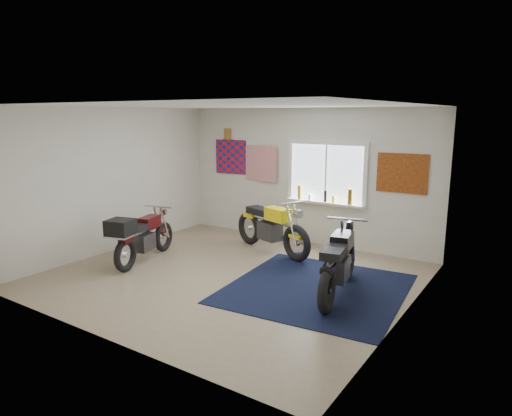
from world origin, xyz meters
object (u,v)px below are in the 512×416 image
Objects in this scene: yellow_triumph at (271,228)px; maroon_tourer at (140,237)px; navy_rug at (316,288)px; black_chrome_bike at (338,264)px.

yellow_triumph reaches higher than maroon_tourer.
navy_rug is 1.45× the size of maroon_tourer.
black_chrome_bike is (0.35, -0.02, 0.45)m from navy_rug.
navy_rug is 0.57m from black_chrome_bike.
yellow_triumph is 2.28m from black_chrome_bike.
maroon_tourer is (-1.56, -1.83, 0.02)m from yellow_triumph.
yellow_triumph reaches higher than navy_rug.
maroon_tourer is (-3.46, -0.58, 0.02)m from black_chrome_bike.
black_chrome_bike is (1.90, -1.25, -0.01)m from yellow_triumph.
maroon_tourer is (-3.11, -0.60, 0.47)m from navy_rug.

